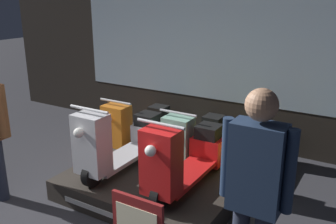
# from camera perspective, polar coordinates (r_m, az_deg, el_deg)

# --- Properties ---
(shop_wall_back) EXTENTS (8.89, 0.09, 3.20)m
(shop_wall_back) POSITION_cam_1_polar(r_m,az_deg,el_deg) (6.01, 6.86, 10.46)
(shop_wall_back) COLOR #28231E
(shop_wall_back) RESTS_ON ground_plane
(display_platform) EXTENTS (2.01, 1.57, 0.25)m
(display_platform) POSITION_cam_1_polar(r_m,az_deg,el_deg) (4.64, -2.11, -10.91)
(display_platform) COLOR #2D2823
(display_platform) RESTS_ON ground_plane
(scooter_display_left) EXTENTS (0.52, 1.52, 0.92)m
(scooter_display_left) POSITION_cam_1_polar(r_m,az_deg,el_deg) (4.63, -7.30, -4.58)
(scooter_display_left) COLOR black
(scooter_display_left) RESTS_ON display_platform
(scooter_display_right) EXTENTS (0.52, 1.52, 0.92)m
(scooter_display_right) POSITION_cam_1_polar(r_m,az_deg,el_deg) (4.17, 2.61, -7.05)
(scooter_display_right) COLOR black
(scooter_display_right) RESTS_ON display_platform
(scooter_backrow_0) EXTENTS (0.52, 1.52, 0.92)m
(scooter_backrow_0) POSITION_cam_1_polar(r_m,az_deg,el_deg) (5.79, -4.66, -2.50)
(scooter_backrow_0) COLOR black
(scooter_backrow_0) RESTS_ON ground_plane
(scooter_backrow_1) EXTENTS (0.52, 1.52, 0.92)m
(scooter_backrow_1) POSITION_cam_1_polar(r_m,az_deg,el_deg) (5.31, 4.18, -4.42)
(scooter_backrow_1) COLOR black
(scooter_backrow_1) RESTS_ON ground_plane
(scooter_backrow_2) EXTENTS (0.52, 1.52, 0.92)m
(scooter_backrow_2) POSITION_cam_1_polar(r_m,az_deg,el_deg) (4.98, 14.53, -6.53)
(scooter_backrow_2) COLOR black
(scooter_backrow_2) RESTS_ON ground_plane
(person_right_browsing) EXTENTS (0.54, 0.23, 1.75)m
(person_right_browsing) POSITION_cam_1_polar(r_m,az_deg,el_deg) (2.80, 13.14, -11.16)
(person_right_browsing) COLOR #232838
(person_right_browsing) RESTS_ON ground_plane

